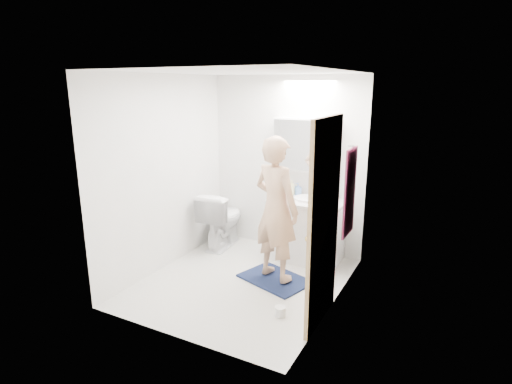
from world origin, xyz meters
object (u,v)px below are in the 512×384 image
Objects in this scene: toilet at (222,219)px; person at (276,209)px; soap_bottle_a at (292,188)px; toothbrush_cup at (332,196)px; toilet_paper_roll at (280,311)px; soap_bottle_b at (298,189)px; vanity_cabinet at (306,231)px; medicine_cabinet at (305,145)px.

person is (1.14, -0.63, 0.48)m from toilet.
toothbrush_cup is at bearing 1.03° from soap_bottle_a.
toothbrush_cup is 1.80m from toilet_paper_roll.
toothbrush_cup is (0.56, 0.01, -0.05)m from soap_bottle_a.
toilet is at bearing -164.56° from soap_bottle_a.
soap_bottle_b is (-0.10, 0.93, 0.01)m from person.
toilet is 1.12m from soap_bottle_a.
soap_bottle_b is (-0.21, 0.18, 0.52)m from vanity_cabinet.
soap_bottle_a reaches higher than toilet.
vanity_cabinet is at bearing -179.70° from toilet.
medicine_cabinet reaches higher than toilet_paper_roll.
soap_bottle_b is at bearing -65.45° from person.
medicine_cabinet is at bearing 121.62° from vanity_cabinet.
soap_bottle_a is at bearing -169.54° from toilet.
medicine_cabinet is 8.12× the size of toothbrush_cup.
soap_bottle_b is at bearing 138.88° from vanity_cabinet.
soap_bottle_a reaches higher than soap_bottle_b.
toilet is at bearing -163.75° from medicine_cabinet.
medicine_cabinet is 5.17× the size of soap_bottle_b.
soap_bottle_b is 0.48m from toothbrush_cup.
toothbrush_cup is (0.48, -0.02, -0.03)m from soap_bottle_b.
toilet is at bearing -10.88° from person.
soap_bottle_b is at bearing -158.69° from medicine_cabinet.
soap_bottle_a is 1.86× the size of toothbrush_cup.
toilet_paper_roll is at bearing -89.94° from toothbrush_cup.
toothbrush_cup is at bearing -174.71° from toilet.
person is at bearing 146.00° from toilet.
person reaches higher than toilet.
soap_bottle_b is at bearing 20.86° from soap_bottle_a.
toilet is 4.79× the size of soap_bottle_b.
medicine_cabinet reaches higher than soap_bottle_a.
person is 0.93m from soap_bottle_b.
vanity_cabinet reaches higher than toilet_paper_roll.
person is (-0.10, -0.75, 0.50)m from vanity_cabinet.
vanity_cabinet is 0.58m from soap_bottle_b.
person reaches higher than soap_bottle_b.
soap_bottle_a is at bearing -60.35° from person.
vanity_cabinet is 5.29× the size of soap_bottle_b.
toothbrush_cup is (0.27, 0.16, 0.48)m from vanity_cabinet.
person is 9.90× the size of soap_bottle_b.
vanity_cabinet is at bearing -58.38° from medicine_cabinet.
soap_bottle_a is at bearing -158.92° from medicine_cabinet.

